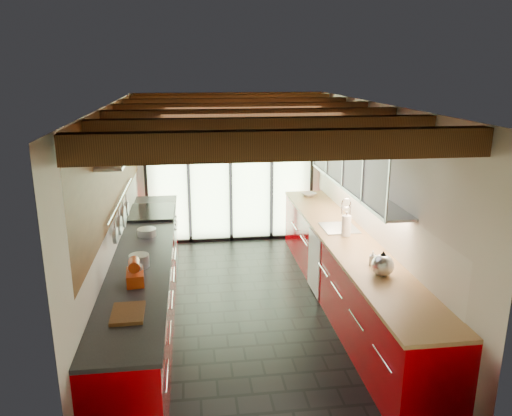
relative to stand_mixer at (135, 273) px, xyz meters
name	(u,v)px	position (x,y,z in m)	size (l,w,h in m)	color
ground	(249,310)	(1.27, 1.02, -1.03)	(5.50, 5.50, 0.00)	black
room_shell	(248,185)	(1.27, 1.02, 0.63)	(5.50, 5.50, 5.50)	silver
ceiling_beams	(245,114)	(1.27, 1.40, 1.44)	(3.14, 5.06, 4.90)	#593316
glass_door	(230,149)	(1.27, 3.72, 0.63)	(2.95, 0.10, 2.90)	#C6EAAD
left_counter	(146,283)	(-0.01, 1.02, -0.56)	(0.68, 5.00, 0.92)	#A60005
range_stove	(154,242)	(-0.01, 2.47, -0.56)	(0.66, 0.90, 0.97)	silver
right_counter	(346,272)	(2.54, 1.02, -0.56)	(0.68, 5.00, 0.92)	#A60005
sink_assembly	(340,226)	(2.56, 1.42, -0.07)	(0.45, 0.52, 0.43)	silver
upper_cabinets_right	(357,161)	(2.70, 1.32, 0.82)	(0.34, 3.00, 3.00)	silver
left_wall_fixtures	(123,167)	(-0.20, 1.16, 0.86)	(0.28, 2.60, 0.96)	silver
stand_mixer	(135,273)	(0.00, 0.00, 0.00)	(0.20, 0.31, 0.27)	#C43D0F
pot_large	(139,261)	(0.00, 0.42, -0.04)	(0.22, 0.22, 0.14)	silver
pot_small	(147,232)	(0.00, 1.46, -0.06)	(0.24, 0.24, 0.09)	silver
cutting_board	(128,313)	(0.00, -0.68, -0.09)	(0.28, 0.39, 0.03)	brown
kettle	(383,264)	(2.54, -0.14, 0.02)	(0.31, 0.33, 0.28)	silver
paper_towel	(346,226)	(2.54, 1.11, 0.03)	(0.16, 0.16, 0.32)	white
soap_bottle	(373,258)	(2.54, 0.15, -0.02)	(0.07, 0.08, 0.16)	silver
bowl	(309,194)	(2.54, 3.17, -0.08)	(0.24, 0.24, 0.06)	silver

